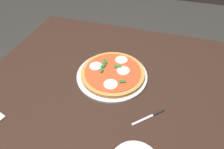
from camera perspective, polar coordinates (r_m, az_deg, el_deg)
The scene contains 5 objects.
ground_plane at distance 1.59m, azimuth -1.28°, elevation -19.77°, with size 6.00×6.00×0.00m, color #2D2B28.
dining_table at distance 1.06m, azimuth -1.81°, elevation -4.52°, with size 1.27×1.08×0.72m.
serving_tray at distance 1.00m, azimuth -0.00°, elevation -0.16°, with size 0.37×0.37×0.01m, color silver.
pizza at distance 0.99m, azimuth 0.23°, elevation 0.65°, with size 0.34×0.34×0.03m.
knife at distance 0.86m, azimuth 12.16°, elevation -11.92°, with size 0.13×0.12×0.01m.
Camera 1 is at (-0.24, 0.66, 1.42)m, focal length 30.18 mm.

